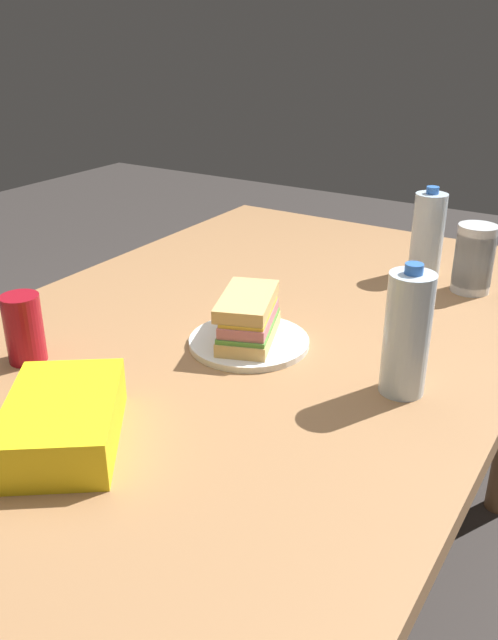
{
  "coord_description": "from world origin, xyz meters",
  "views": [
    {
      "loc": [
        -0.94,
        -0.62,
        1.3
      ],
      "look_at": [
        -0.02,
        -0.04,
        0.8
      ],
      "focal_mm": 37.07,
      "sensor_mm": 36.0,
      "label": 1
    }
  ],
  "objects_px": {
    "paper_plate": "(249,342)",
    "chip_bag": "(63,421)",
    "dining_table": "(234,376)",
    "water_bottle_spare": "(428,234)",
    "soda_can_red": "(24,329)",
    "sandwich": "(248,318)",
    "plastic_cup_stack": "(474,259)",
    "water_bottle_tall": "(407,334)"
  },
  "relations": [
    {
      "from": "dining_table",
      "to": "water_bottle_tall",
      "type": "xyz_separation_m",
      "value": [
        -0.03,
        -0.34,
        0.19
      ]
    },
    {
      "from": "plastic_cup_stack",
      "to": "water_bottle_tall",
      "type": "bearing_deg",
      "value": -177.19
    },
    {
      "from": "dining_table",
      "to": "chip_bag",
      "type": "relative_size",
      "value": 7.2
    },
    {
      "from": "dining_table",
      "to": "water_bottle_spare",
      "type": "xyz_separation_m",
      "value": [
        0.52,
        -0.19,
        0.18
      ]
    },
    {
      "from": "soda_can_red",
      "to": "paper_plate",
      "type": "bearing_deg",
      "value": -49.21
    },
    {
      "from": "paper_plate",
      "to": "soda_can_red",
      "type": "bearing_deg",
      "value": 130.79
    },
    {
      "from": "paper_plate",
      "to": "chip_bag",
      "type": "bearing_deg",
      "value": 171.72
    },
    {
      "from": "soda_can_red",
      "to": "chip_bag",
      "type": "bearing_deg",
      "value": -120.58
    },
    {
      "from": "paper_plate",
      "to": "chip_bag",
      "type": "relative_size",
      "value": 0.96
    },
    {
      "from": "chip_bag",
      "to": "water_bottle_spare",
      "type": "bearing_deg",
      "value": -48.74
    },
    {
      "from": "sandwich",
      "to": "dining_table",
      "type": "bearing_deg",
      "value": 72.63
    },
    {
      "from": "dining_table",
      "to": "paper_plate",
      "type": "height_order",
      "value": "paper_plate"
    },
    {
      "from": "dining_table",
      "to": "soda_can_red",
      "type": "height_order",
      "value": "soda_can_red"
    },
    {
      "from": "paper_plate",
      "to": "chip_bag",
      "type": "height_order",
      "value": "chip_bag"
    },
    {
      "from": "chip_bag",
      "to": "paper_plate",
      "type": "bearing_deg",
      "value": -44.56
    },
    {
      "from": "paper_plate",
      "to": "water_bottle_spare",
      "type": "distance_m",
      "value": 0.56
    },
    {
      "from": "dining_table",
      "to": "water_bottle_spare",
      "type": "height_order",
      "value": "water_bottle_spare"
    },
    {
      "from": "soda_can_red",
      "to": "plastic_cup_stack",
      "type": "relative_size",
      "value": 0.82
    },
    {
      "from": "dining_table",
      "to": "paper_plate",
      "type": "bearing_deg",
      "value": -109.6
    },
    {
      "from": "paper_plate",
      "to": "sandwich",
      "type": "distance_m",
      "value": 0.05
    },
    {
      "from": "paper_plate",
      "to": "water_bottle_spare",
      "type": "xyz_separation_m",
      "value": [
        0.54,
        -0.15,
        0.09
      ]
    },
    {
      "from": "soda_can_red",
      "to": "water_bottle_spare",
      "type": "bearing_deg",
      "value": -29.33
    },
    {
      "from": "paper_plate",
      "to": "water_bottle_tall",
      "type": "relative_size",
      "value": 1.02
    },
    {
      "from": "sandwich",
      "to": "water_bottle_spare",
      "type": "xyz_separation_m",
      "value": [
        0.53,
        -0.15,
        0.04
      ]
    },
    {
      "from": "dining_table",
      "to": "sandwich",
      "type": "distance_m",
      "value": 0.14
    },
    {
      "from": "dining_table",
      "to": "sandwich",
      "type": "xyz_separation_m",
      "value": [
        -0.01,
        -0.04,
        0.14
      ]
    },
    {
      "from": "dining_table",
      "to": "sandwich",
      "type": "height_order",
      "value": "sandwich"
    },
    {
      "from": "sandwich",
      "to": "soda_can_red",
      "type": "relative_size",
      "value": 1.64
    },
    {
      "from": "soda_can_red",
      "to": "plastic_cup_stack",
      "type": "xyz_separation_m",
      "value": [
        0.74,
        -0.57,
        0.01
      ]
    },
    {
      "from": "water_bottle_tall",
      "to": "water_bottle_spare",
      "type": "bearing_deg",
      "value": 14.99
    },
    {
      "from": "paper_plate",
      "to": "chip_bag",
      "type": "xyz_separation_m",
      "value": [
        -0.4,
        0.06,
        0.03
      ]
    },
    {
      "from": "paper_plate",
      "to": "sandwich",
      "type": "xyz_separation_m",
      "value": [
        0.0,
        0.0,
        0.05
      ]
    },
    {
      "from": "water_bottle_spare",
      "to": "paper_plate",
      "type": "bearing_deg",
      "value": 164.52
    },
    {
      "from": "water_bottle_tall",
      "to": "dining_table",
      "type": "bearing_deg",
      "value": 85.64
    },
    {
      "from": "dining_table",
      "to": "plastic_cup_stack",
      "type": "relative_size",
      "value": 11.12
    },
    {
      "from": "chip_bag",
      "to": "water_bottle_tall",
      "type": "distance_m",
      "value": 0.53
    },
    {
      "from": "sandwich",
      "to": "water_bottle_spare",
      "type": "height_order",
      "value": "water_bottle_spare"
    },
    {
      "from": "dining_table",
      "to": "chip_bag",
      "type": "xyz_separation_m",
      "value": [
        -0.41,
        0.01,
        0.12
      ]
    },
    {
      "from": "plastic_cup_stack",
      "to": "water_bottle_spare",
      "type": "distance_m",
      "value": 0.14
    },
    {
      "from": "dining_table",
      "to": "water_bottle_tall",
      "type": "relative_size",
      "value": 7.64
    },
    {
      "from": "dining_table",
      "to": "sandwich",
      "type": "relative_size",
      "value": 8.29
    },
    {
      "from": "dining_table",
      "to": "chip_bag",
      "type": "bearing_deg",
      "value": 178.05
    }
  ]
}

